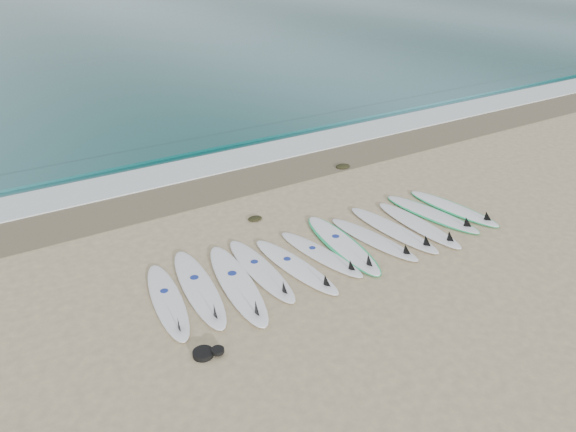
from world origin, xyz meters
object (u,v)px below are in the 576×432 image
surfboard_0 (168,302)px  surfboard_6 (343,244)px  leash_coil (206,353)px  surfboard_11 (454,208)px

surfboard_0 → surfboard_6: (3.76, -0.01, -0.00)m
surfboard_0 → surfboard_6: size_ratio=0.91×
leash_coil → surfboard_11: bearing=12.3°
surfboard_0 → surfboard_11: bearing=8.8°
surfboard_0 → leash_coil: size_ratio=5.47×
surfboard_11 → leash_coil: bearing=-174.8°
surfboard_0 → leash_coil: surfboard_0 is taller
surfboard_6 → surfboard_11: size_ratio=1.12×
surfboard_6 → leash_coil: surfboard_6 is taller
surfboard_6 → leash_coil: size_ratio=5.99×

